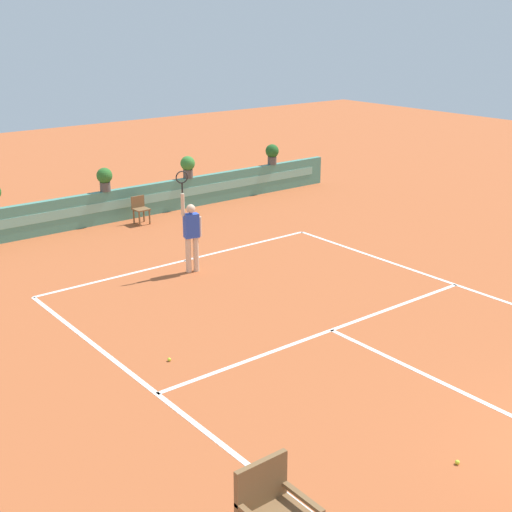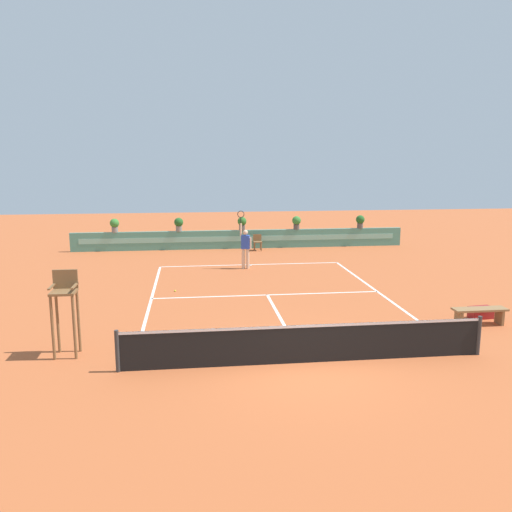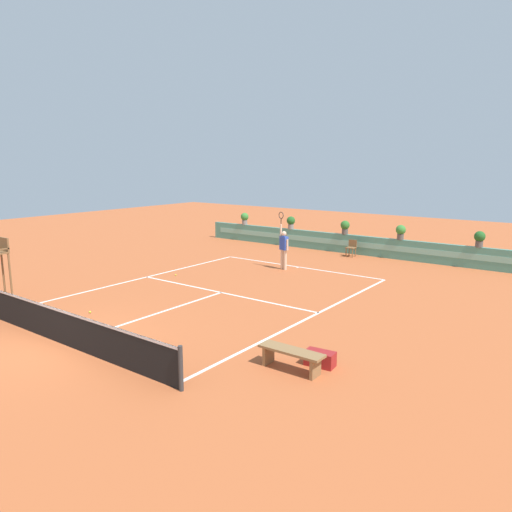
{
  "view_description": "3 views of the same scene",
  "coord_description": "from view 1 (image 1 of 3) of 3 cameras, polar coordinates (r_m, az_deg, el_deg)",
  "views": [
    {
      "loc": [
        -9.28,
        -2.86,
        6.07
      ],
      "look_at": [
        -0.12,
        8.73,
        1.0
      ],
      "focal_mm": 49.16,
      "sensor_mm": 36.0,
      "label": 1
    },
    {
      "loc": [
        -2.64,
        -11.74,
        4.87
      ],
      "look_at": [
        -0.12,
        8.73,
        1.0
      ],
      "focal_mm": 36.86,
      "sensor_mm": 36.0,
      "label": 2
    },
    {
      "loc": [
        11.25,
        -6.57,
        4.72
      ],
      "look_at": [
        -0.12,
        8.73,
        1.0
      ],
      "focal_mm": 33.6,
      "sensor_mm": 36.0,
      "label": 3
    }
  ],
  "objects": [
    {
      "name": "potted_plant_right",
      "position": [
        23.34,
        -5.58,
        7.34
      ],
      "size": [
        0.48,
        0.48,
        0.72
      ],
      "color": "#514C47",
      "rests_on": "back_wall_barrier"
    },
    {
      "name": "court_lines",
      "position": [
        14.65,
        5.29,
        -5.6
      ],
      "size": [
        8.32,
        11.94,
        0.01
      ],
      "color": "white",
      "rests_on": "ground"
    },
    {
      "name": "potted_plant_far_right",
      "position": [
        25.43,
        1.32,
        8.38
      ],
      "size": [
        0.48,
        0.48,
        0.72
      ],
      "color": "#514C47",
      "rests_on": "back_wall_barrier"
    },
    {
      "name": "ball_kid_chair",
      "position": [
        21.82,
        -9.41,
        3.84
      ],
      "size": [
        0.44,
        0.44,
        0.85
      ],
      "color": "brown",
      "rests_on": "ground"
    },
    {
      "name": "tennis_ball_mid_court",
      "position": [
        10.82,
        16.06,
        -15.83
      ],
      "size": [
        0.07,
        0.07,
        0.07
      ],
      "primitive_type": "sphere",
      "color": "#CCE033",
      "rests_on": "ground"
    },
    {
      "name": "potted_plant_centre",
      "position": [
        21.9,
        -12.22,
        6.23
      ],
      "size": [
        0.48,
        0.48,
        0.72
      ],
      "color": "#514C47",
      "rests_on": "back_wall_barrier"
    },
    {
      "name": "tennis_player",
      "position": [
        17.31,
        -5.29,
        2.0
      ],
      "size": [
        0.61,
        0.3,
        2.58
      ],
      "color": "beige",
      "rests_on": "ground"
    },
    {
      "name": "back_wall_barrier",
      "position": [
        22.09,
        -12.18,
        3.9
      ],
      "size": [
        18.0,
        0.21,
        1.0
      ],
      "color": "#4C8E7A",
      "rests_on": "ground"
    },
    {
      "name": "tennis_ball_near_baseline",
      "position": [
        13.24,
        -7.07,
        -8.35
      ],
      "size": [
        0.07,
        0.07,
        0.07
      ],
      "primitive_type": "sphere",
      "color": "#CCE033",
      "rests_on": "ground"
    },
    {
      "name": "ground_plane",
      "position": [
        14.2,
        7.29,
        -6.54
      ],
      "size": [
        60.0,
        60.0,
        0.0
      ],
      "primitive_type": "plane",
      "color": "#B2562D"
    }
  ]
}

